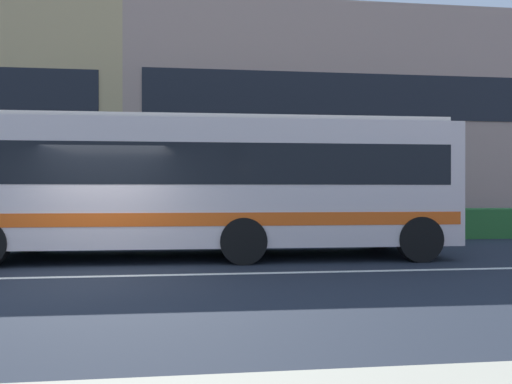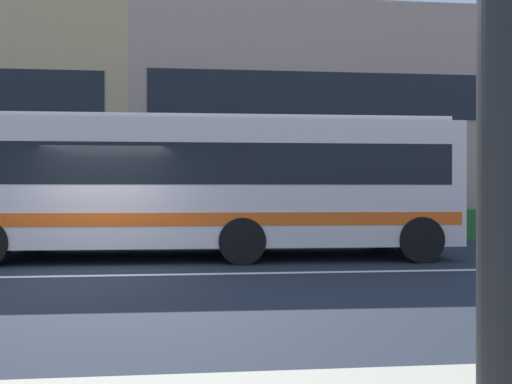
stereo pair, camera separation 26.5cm
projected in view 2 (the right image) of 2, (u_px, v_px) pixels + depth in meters
name	position (u px, v px, depth m)	size (l,w,h in m)	color
ground_plane	(88.00, 276.00, 8.39)	(160.00, 160.00, 0.00)	#1F2530
lane_centre_line	(88.00, 276.00, 8.39)	(60.00, 0.16, 0.01)	silver
hedge_row_far	(264.00, 225.00, 14.56)	(23.89, 1.10, 0.96)	#29692E
apartment_block_right	(325.00, 132.00, 24.78)	(18.69, 11.87, 9.49)	tan
transit_bus	(211.00, 182.00, 10.85)	(11.21, 2.84, 3.22)	beige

